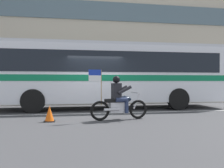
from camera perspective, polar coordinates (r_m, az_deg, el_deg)
ground_plane at (r=10.79m, az=-3.98°, el=-6.66°), size 60.00×60.00×0.00m
sidewalk_curb at (r=15.84m, az=-5.87°, el=-4.07°), size 28.00×3.80×0.15m
lane_center_stripe at (r=10.20m, az=-3.63°, el=-7.06°), size 26.60×0.14×0.01m
office_building_facade at (r=18.38m, az=-6.39°, el=11.25°), size 28.00×0.89×9.51m
transit_bus at (r=12.01m, az=-0.59°, el=3.08°), size 11.50×2.65×3.22m
motorcycle_with_rider at (r=8.45m, az=1.67°, el=-4.13°), size 2.18×0.70×1.78m
traffic_cone at (r=8.36m, az=-14.84°, el=-7.02°), size 0.36×0.36×0.55m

